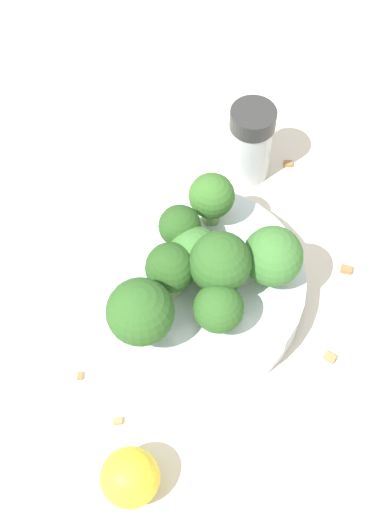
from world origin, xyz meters
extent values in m
plane|color=beige|center=(0.00, 0.00, 0.00)|extent=(3.00, 3.00, 0.00)
cylinder|color=silver|center=(0.00, 0.00, 0.02)|extent=(0.18, 0.18, 0.03)
cylinder|color=#7A9E5B|center=(0.06, 0.01, 0.04)|extent=(0.02, 0.02, 0.03)
sphere|color=#386B28|center=(0.06, 0.01, 0.06)|extent=(0.04, 0.04, 0.04)
cylinder|color=#7A9E5B|center=(0.00, -0.02, 0.05)|extent=(0.01, 0.01, 0.03)
sphere|color=#2D5B23|center=(0.00, -0.02, 0.07)|extent=(0.05, 0.05, 0.05)
cylinder|color=#8EB770|center=(-0.02, 0.01, 0.04)|extent=(0.02, 0.02, 0.03)
sphere|color=#28511E|center=(-0.02, 0.01, 0.06)|extent=(0.04, 0.04, 0.04)
cylinder|color=#8EB770|center=(-0.06, 0.01, 0.05)|extent=(0.02, 0.02, 0.03)
sphere|color=#2D5B23|center=(-0.06, 0.01, 0.07)|extent=(0.05, 0.05, 0.05)
cylinder|color=#84AD66|center=(-0.03, -0.04, 0.04)|extent=(0.02, 0.02, 0.02)
sphere|color=#2D5B23|center=(-0.03, -0.04, 0.06)|extent=(0.04, 0.04, 0.04)
cylinder|color=#7A9E5B|center=(0.03, -0.05, 0.04)|extent=(0.02, 0.02, 0.02)
sphere|color=#3D7533|center=(0.03, -0.05, 0.06)|extent=(0.05, 0.05, 0.05)
cylinder|color=#7A9E5B|center=(0.02, 0.02, 0.05)|extent=(0.02, 0.02, 0.03)
sphere|color=#28511E|center=(0.02, 0.02, 0.07)|extent=(0.03, 0.03, 0.03)
cylinder|color=#84AD66|center=(0.01, 0.00, 0.04)|extent=(0.02, 0.02, 0.02)
sphere|color=#3D7533|center=(0.01, 0.00, 0.06)|extent=(0.04, 0.04, 0.04)
cylinder|color=#B2B7BC|center=(0.14, 0.02, 0.03)|extent=(0.04, 0.04, 0.06)
cylinder|color=#2D2D2D|center=(0.14, 0.02, 0.07)|extent=(0.04, 0.04, 0.02)
sphere|color=yellow|center=(-0.16, -0.03, 0.02)|extent=(0.04, 0.04, 0.04)
cube|color=#AD7F4C|center=(-0.12, 0.00, 0.00)|extent=(0.01, 0.01, 0.01)
cube|color=#AD7F4C|center=(0.00, -0.12, 0.00)|extent=(0.01, 0.01, 0.01)
cube|color=olive|center=(0.08, -0.11, 0.00)|extent=(0.01, 0.01, 0.01)
cube|color=olive|center=(0.17, -0.02, 0.00)|extent=(0.01, 0.01, 0.01)
cube|color=olive|center=(-0.10, 0.05, 0.00)|extent=(0.01, 0.01, 0.01)
camera|label=1|loc=(-0.26, -0.13, 0.53)|focal=50.00mm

